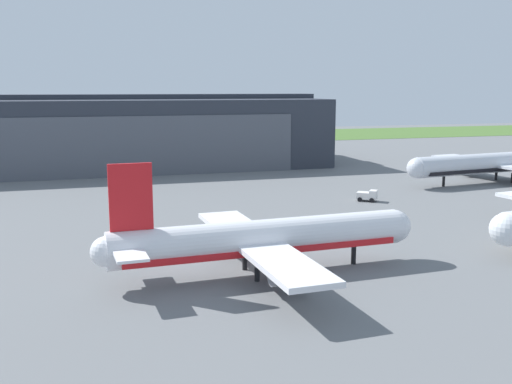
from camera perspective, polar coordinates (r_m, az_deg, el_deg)
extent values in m
plane|color=slate|center=(65.17, -0.84, -7.64)|extent=(440.00, 440.00, 0.00)
cube|color=#486C2F|center=(234.98, -12.54, 5.04)|extent=(440.00, 56.00, 0.08)
cube|color=#2D333D|center=(153.60, -12.43, 5.64)|extent=(98.40, 38.02, 17.03)
cube|color=#4C515B|center=(134.71, -11.77, 4.34)|extent=(74.78, 0.30, 13.62)
cube|color=#2D333D|center=(153.19, -12.56, 9.04)|extent=(98.40, 9.12, 1.20)
sphere|color=silver|center=(73.14, 23.18, -3.35)|extent=(3.85, 3.85, 3.85)
cylinder|color=silver|center=(62.89, 0.61, -4.48)|extent=(32.80, 5.41, 3.92)
sphere|color=silver|center=(69.99, 13.30, -3.24)|extent=(3.76, 3.76, 3.76)
sphere|color=silver|center=(59.53, -14.40, -5.65)|extent=(3.06, 3.06, 3.06)
cube|color=red|center=(63.17, 0.61, -5.42)|extent=(30.19, 5.33, 0.69)
cube|color=red|center=(58.60, -12.09, -0.49)|extent=(4.26, 0.59, 6.66)
cube|color=silver|center=(56.79, -12.18, -5.91)|extent=(3.19, 5.61, 0.28)
cube|color=silver|center=(62.44, -12.87, -4.47)|extent=(3.19, 5.61, 0.28)
cube|color=silver|center=(55.44, 2.88, -7.03)|extent=(5.87, 14.47, 0.56)
cube|color=silver|center=(70.35, -2.17, -3.32)|extent=(5.87, 14.47, 0.56)
cylinder|color=gray|center=(57.15, 3.19, -7.96)|extent=(3.82, 2.32, 2.15)
cylinder|color=gray|center=(69.87, -1.25, -4.57)|extent=(3.82, 2.32, 2.15)
cylinder|color=black|center=(68.14, 9.47, -6.08)|extent=(0.56, 0.56, 2.07)
cylinder|color=black|center=(61.44, 0.11, -7.74)|extent=(0.56, 0.56, 2.07)
cylinder|color=black|center=(65.16, -1.10, -6.69)|extent=(0.56, 0.56, 2.07)
cylinder|color=silver|center=(134.96, 22.57, 2.67)|extent=(43.62, 9.54, 4.20)
sphere|color=silver|center=(120.26, 15.38, 2.27)|extent=(4.03, 4.03, 4.03)
cube|color=black|center=(135.10, 22.54, 2.19)|extent=(40.17, 9.16, 0.73)
cube|color=silver|center=(142.45, 19.98, 2.98)|extent=(9.02, 17.89, 0.56)
cylinder|color=gray|center=(141.09, 20.09, 2.32)|extent=(4.24, 2.78, 2.31)
cylinder|color=black|center=(125.18, 17.79, 0.98)|extent=(0.56, 0.56, 2.11)
cylinder|color=black|center=(138.12, 22.32, 1.52)|extent=(0.56, 0.56, 2.11)
cylinder|color=black|center=(135.14, 23.66, 1.26)|extent=(0.56, 0.56, 2.11)
cube|color=white|center=(105.51, 11.34, -0.27)|extent=(2.22, 2.35, 1.61)
cube|color=white|center=(105.85, 10.41, -0.33)|extent=(2.99, 2.95, 1.19)
cylinder|color=black|center=(104.61, 11.18, -0.81)|extent=(0.79, 0.70, 0.80)
cylinder|color=black|center=(106.72, 11.39, -0.60)|extent=(0.79, 0.70, 0.80)
cylinder|color=black|center=(104.98, 10.06, -0.73)|extent=(0.79, 0.70, 0.80)
cylinder|color=black|center=(107.08, 10.29, -0.53)|extent=(0.79, 0.70, 0.80)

